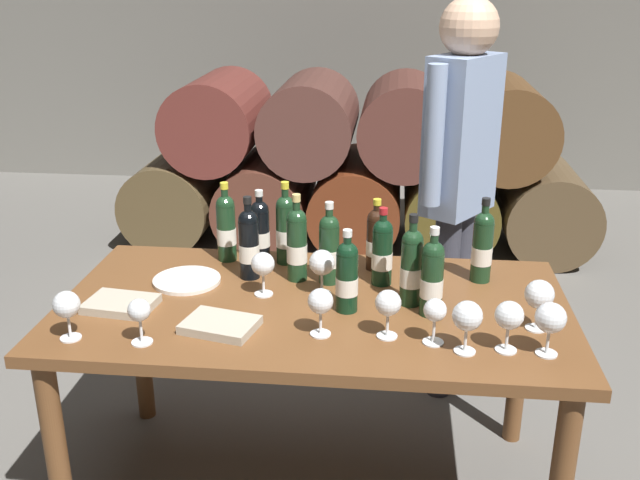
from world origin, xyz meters
The scene contains 30 objects.
cellar_back_wall centered at (0.00, 4.20, 1.40)m, with size 10.00×0.24×2.80m, color slate.
barrel_stack centered at (0.00, 2.60, 0.54)m, with size 3.12×0.90×1.15m.
dining_table centered at (0.00, 0.00, 0.67)m, with size 1.70×0.90×0.76m.
wine_bottle_0 centered at (0.11, -0.04, 0.88)m, with size 0.07×0.07×0.28m.
wine_bottle_1 centered at (0.20, 0.32, 0.88)m, with size 0.07×0.07×0.27m.
wine_bottle_2 centered at (0.38, -0.04, 0.89)m, with size 0.07×0.07×0.30m.
wine_bottle_3 centered at (-0.08, 0.19, 0.90)m, with size 0.07×0.07×0.32m.
wine_bottle_4 centered at (0.22, 0.18, 0.88)m, with size 0.07×0.07×0.28m.
wine_bottle_5 centered at (-0.14, 0.34, 0.90)m, with size 0.07×0.07×0.32m.
wine_bottle_6 centered at (-0.37, 0.35, 0.89)m, with size 0.07×0.07×0.31m.
wine_bottle_7 centered at (0.03, 0.18, 0.89)m, with size 0.07×0.07×0.30m.
wine_bottle_8 centered at (0.32, 0.03, 0.89)m, with size 0.07×0.07×0.31m.
wine_bottle_9 centered at (0.57, 0.25, 0.89)m, with size 0.07×0.07×0.31m.
wine_bottle_10 centered at (-0.25, 0.19, 0.89)m, with size 0.07×0.07×0.30m.
wine_bottle_11 centered at (-0.24, 0.36, 0.88)m, with size 0.07×0.07×0.28m.
wine_glass_0 centered at (0.71, -0.27, 0.87)m, with size 0.09×0.09×0.16m.
wine_glass_1 centered at (-0.18, 0.05, 0.87)m, with size 0.08×0.08×0.15m.
wine_glass_2 centered at (0.02, 0.07, 0.87)m, with size 0.09×0.09×0.16m.
wine_glass_3 centered at (0.25, -0.21, 0.87)m, with size 0.08×0.08×0.15m.
wine_glass_4 centered at (0.39, -0.24, 0.86)m, with size 0.07×0.07×0.14m.
wine_glass_5 centered at (-0.48, -0.33, 0.86)m, with size 0.07×0.07×0.14m.
wine_glass_6 centered at (0.05, -0.22, 0.87)m, with size 0.08×0.08×0.15m.
wine_glass_7 centered at (0.48, -0.28, 0.87)m, with size 0.09×0.09×0.16m.
wine_glass_8 centered at (0.71, -0.11, 0.87)m, with size 0.09×0.09×0.16m.
wine_glass_9 centered at (0.60, -0.26, 0.87)m, with size 0.08×0.08×0.16m.
wine_glass_10 centered at (-0.70, -0.32, 0.87)m, with size 0.08×0.08×0.16m.
tasting_notebook centered at (-0.63, -0.10, 0.77)m, with size 0.22×0.16×0.03m, color #B2A893.
leather_ledger centered at (-0.27, -0.22, 0.77)m, with size 0.22×0.16×0.03m, color #B2A893.
serving_plate centered at (-0.47, 0.12, 0.77)m, with size 0.24×0.24×0.01m, color white.
sommelier_presenting centered at (0.52, 0.75, 1.04)m, with size 0.33×0.42×1.72m.
Camera 1 is at (0.25, -2.18, 1.81)m, focal length 40.67 mm.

